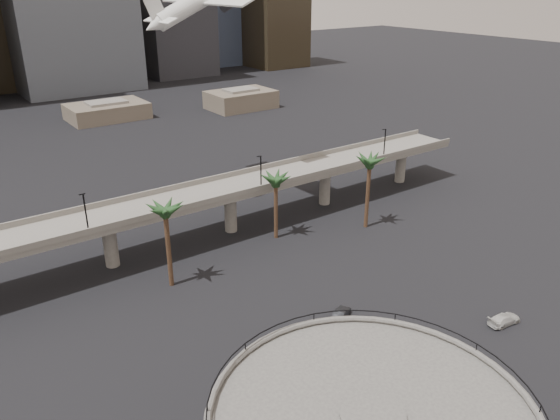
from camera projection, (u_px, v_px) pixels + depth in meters
overpass at (173, 207)px, 90.19m from camera, size 130.00×9.30×14.70m
palm_trees at (278, 185)px, 88.37m from camera, size 42.40×10.40×14.00m
low_buildings at (66, 122)px, 160.71m from camera, size 135.00×27.50×6.80m
car_a at (299, 384)px, 60.81m from camera, size 4.67×2.96×1.48m
car_b at (341, 314)px, 73.37m from camera, size 4.49×3.31×1.41m
car_c at (504, 319)px, 72.32m from camera, size 5.11×2.58×1.42m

